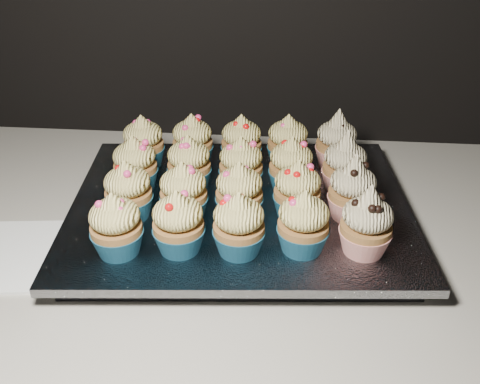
{
  "coord_description": "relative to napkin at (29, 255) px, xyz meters",
  "views": [
    {
      "loc": [
        -0.13,
        1.09,
        1.34
      ],
      "look_at": [
        -0.18,
        1.72,
        0.95
      ],
      "focal_mm": 40.0,
      "sensor_mm": 36.0,
      "label": 1
    }
  ],
  "objects": [
    {
      "name": "cupcake_19",
      "position": [
        0.41,
        0.22,
        0.07
      ],
      "size": [
        0.06,
        0.06,
        0.1
      ],
      "color": "red",
      "rests_on": "foil_lining"
    },
    {
      "name": "cupcake_5",
      "position": [
        0.13,
        0.05,
        0.07
      ],
      "size": [
        0.06,
        0.06,
        0.08
      ],
      "color": "#1A5B7D",
      "rests_on": "foil_lining"
    },
    {
      "name": "cupcake_4",
      "position": [
        0.43,
        0.0,
        0.07
      ],
      "size": [
        0.06,
        0.06,
        0.1
      ],
      "color": "red",
      "rests_on": "foil_lining"
    },
    {
      "name": "cupcake_2",
      "position": [
        0.28,
        -0.01,
        0.07
      ],
      "size": [
        0.06,
        0.06,
        0.08
      ],
      "color": "#1A5B7D",
      "rests_on": "foil_lining"
    },
    {
      "name": "cupcake_11",
      "position": [
        0.19,
        0.13,
        0.07
      ],
      "size": [
        0.06,
        0.06,
        0.08
      ],
      "color": "#1A5B7D",
      "rests_on": "foil_lining"
    },
    {
      "name": "cupcake_15",
      "position": [
        0.11,
        0.2,
        0.07
      ],
      "size": [
        0.06,
        0.06,
        0.08
      ],
      "color": "#1A5B7D",
      "rests_on": "foil_lining"
    },
    {
      "name": "cupcake_6",
      "position": [
        0.2,
        0.06,
        0.07
      ],
      "size": [
        0.06,
        0.06,
        0.08
      ],
      "color": "#1A5B7D",
      "rests_on": "foil_lining"
    },
    {
      "name": "cupcake_1",
      "position": [
        0.2,
        -0.01,
        0.07
      ],
      "size": [
        0.06,
        0.06,
        0.08
      ],
      "color": "#1A5B7D",
      "rests_on": "foil_lining"
    },
    {
      "name": "cupcake_3",
      "position": [
        0.35,
        0.0,
        0.07
      ],
      "size": [
        0.06,
        0.06,
        0.08
      ],
      "color": "#1A5B7D",
      "rests_on": "foil_lining"
    },
    {
      "name": "cupcake_14",
      "position": [
        0.41,
        0.15,
        0.07
      ],
      "size": [
        0.06,
        0.06,
        0.1
      ],
      "color": "red",
      "rests_on": "foil_lining"
    },
    {
      "name": "foil_lining",
      "position": [
        0.27,
        0.1,
        0.03
      ],
      "size": [
        0.5,
        0.4,
        0.01
      ],
      "primitive_type": "cube",
      "rotation": [
        0.0,
        0.0,
        0.08
      ],
      "color": "silver",
      "rests_on": "baking_tray"
    },
    {
      "name": "cupcake_13",
      "position": [
        0.34,
        0.14,
        0.07
      ],
      "size": [
        0.06,
        0.06,
        0.08
      ],
      "color": "#1A5B7D",
      "rests_on": "foil_lining"
    },
    {
      "name": "cupcake_7",
      "position": [
        0.27,
        0.06,
        0.07
      ],
      "size": [
        0.06,
        0.06,
        0.08
      ],
      "color": "#1A5B7D",
      "rests_on": "foil_lining"
    },
    {
      "name": "cupcake_10",
      "position": [
        0.12,
        0.13,
        0.07
      ],
      "size": [
        0.06,
        0.06,
        0.08
      ],
      "color": "#1A5B7D",
      "rests_on": "foil_lining"
    },
    {
      "name": "cupcake_16",
      "position": [
        0.19,
        0.21,
        0.07
      ],
      "size": [
        0.06,
        0.06,
        0.08
      ],
      "color": "#1A5B7D",
      "rests_on": "foil_lining"
    },
    {
      "name": "worktop",
      "position": [
        0.45,
        0.08,
        -0.02
      ],
      "size": [
        2.44,
        0.64,
        0.04
      ],
      "primitive_type": "cube",
      "color": "beige",
      "rests_on": "cabinet"
    },
    {
      "name": "cupcake_0",
      "position": [
        0.13,
        -0.02,
        0.07
      ],
      "size": [
        0.06,
        0.06,
        0.08
      ],
      "color": "#1A5B7D",
      "rests_on": "foil_lining"
    },
    {
      "name": "baking_tray",
      "position": [
        0.27,
        0.1,
        0.01
      ],
      "size": [
        0.46,
        0.36,
        0.02
      ],
      "primitive_type": "cube",
      "rotation": [
        0.0,
        0.0,
        0.08
      ],
      "color": "black",
      "rests_on": "worktop"
    },
    {
      "name": "cupcake_18",
      "position": [
        0.33,
        0.22,
        0.07
      ],
      "size": [
        0.06,
        0.06,
        0.08
      ],
      "color": "#1A5B7D",
      "rests_on": "foil_lining"
    },
    {
      "name": "cupcake_17",
      "position": [
        0.26,
        0.21,
        0.07
      ],
      "size": [
        0.06,
        0.06,
        0.08
      ],
      "color": "#1A5B7D",
      "rests_on": "foil_lining"
    },
    {
      "name": "napkin",
      "position": [
        0.0,
        0.0,
        0.0
      ],
      "size": [
        0.17,
        0.17,
        0.0
      ],
      "primitive_type": "cube",
      "rotation": [
        0.0,
        0.0,
        0.11
      ],
      "color": "white",
      "rests_on": "worktop"
    },
    {
      "name": "cupcake_9",
      "position": [
        0.42,
        0.08,
        0.07
      ],
      "size": [
        0.06,
        0.06,
        0.1
      ],
      "color": "red",
      "rests_on": "foil_lining"
    },
    {
      "name": "cupcake_8",
      "position": [
        0.35,
        0.07,
        0.07
      ],
      "size": [
        0.06,
        0.06,
        0.08
      ],
      "color": "#1A5B7D",
      "rests_on": "foil_lining"
    },
    {
      "name": "cupcake_12",
      "position": [
        0.27,
        0.14,
        0.07
      ],
      "size": [
        0.06,
        0.06,
        0.08
      ],
      "color": "#1A5B7D",
      "rests_on": "foil_lining"
    }
  ]
}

